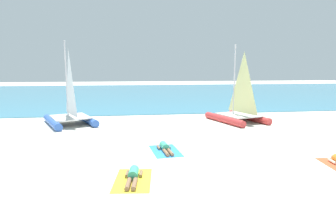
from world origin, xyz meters
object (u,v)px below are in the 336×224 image
sailboat_blue (70,112)px  towel_left (133,180)px  sunbather_middle (165,148)px  sailboat_red (238,110)px  towel_middle (165,151)px  sunbather_left (133,175)px

sailboat_blue → towel_left: size_ratio=2.69×
sunbather_middle → sailboat_red: bearing=41.1°
towel_left → towel_middle: size_ratio=1.00×
sailboat_red → sunbather_middle: 8.05m
sailboat_red → sunbather_left: (-6.90, -8.78, -0.61)m
towel_left → sailboat_red: bearing=52.0°
towel_middle → sunbather_middle: 0.14m
sailboat_red → sunbather_left: size_ratio=3.16×
sailboat_red → sunbather_left: 11.18m
sailboat_red → towel_middle: sailboat_red is taller
sunbather_left → towel_middle: 3.20m
sailboat_blue → towel_left: bearing=-92.3°
sailboat_blue → towel_middle: (5.05, -6.52, -0.75)m
sailboat_red → sunbather_left: sailboat_red is taller
sailboat_blue → towel_middle: size_ratio=2.69×
towel_middle → sailboat_blue: bearing=127.7°
towel_left → towel_middle: bearing=64.6°
sailboat_red → towel_middle: 8.10m
towel_left → sailboat_blue: bearing=111.1°
sailboat_red → sunbather_left: bearing=-144.7°
sailboat_blue → sunbather_middle: 8.22m
sailboat_red → sunbather_middle: sailboat_red is taller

